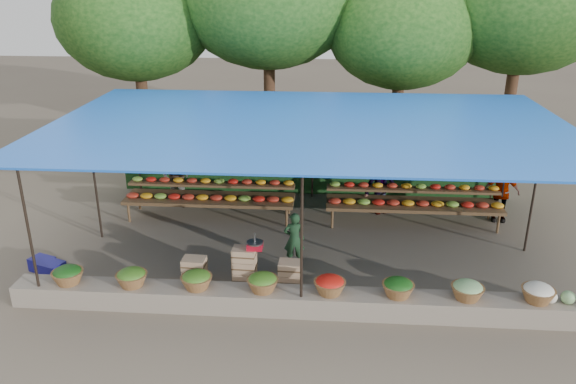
# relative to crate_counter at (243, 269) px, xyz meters

# --- Properties ---
(ground) EXTENTS (60.00, 60.00, 0.00)m
(ground) POSITION_rel_crate_counter_xyz_m (1.20, 1.84, -0.31)
(ground) COLOR brown
(ground) RESTS_ON ground
(stone_curb) EXTENTS (10.60, 0.55, 0.40)m
(stone_curb) POSITION_rel_crate_counter_xyz_m (1.20, -0.91, -0.11)
(stone_curb) COLOR gray
(stone_curb) RESTS_ON ground
(stall_canopy) EXTENTS (10.80, 6.60, 2.82)m
(stall_canopy) POSITION_rel_crate_counter_xyz_m (1.20, 1.91, 2.37)
(stall_canopy) COLOR black
(stall_canopy) RESTS_ON ground
(produce_baskets) EXTENTS (8.98, 0.58, 0.34)m
(produce_baskets) POSITION_rel_crate_counter_xyz_m (1.10, -0.91, 0.25)
(produce_baskets) COLOR brown
(produce_baskets) RESTS_ON stone_curb
(netting_backdrop) EXTENTS (10.60, 0.06, 2.50)m
(netting_backdrop) POSITION_rel_crate_counter_xyz_m (1.20, 4.99, 0.94)
(netting_backdrop) COLOR #1C4217
(netting_backdrop) RESTS_ON ground
(tree_row) EXTENTS (16.51, 5.50, 7.12)m
(tree_row) POSITION_rel_crate_counter_xyz_m (1.70, 7.93, 4.39)
(tree_row) COLOR #352013
(tree_row) RESTS_ON ground
(fruit_table_left) EXTENTS (4.21, 0.95, 0.93)m
(fruit_table_left) POSITION_rel_crate_counter_xyz_m (-1.30, 3.19, 0.30)
(fruit_table_left) COLOR #44301B
(fruit_table_left) RESTS_ON ground
(fruit_table_right) EXTENTS (4.21, 0.95, 0.93)m
(fruit_table_right) POSITION_rel_crate_counter_xyz_m (3.70, 3.19, 0.30)
(fruit_table_right) COLOR #44301B
(fruit_table_right) RESTS_ON ground
(crate_counter) EXTENTS (2.36, 0.36, 0.77)m
(crate_counter) POSITION_rel_crate_counter_xyz_m (0.00, 0.00, 0.00)
(crate_counter) COLOR tan
(crate_counter) RESTS_ON ground
(weighing_scale) EXTENTS (0.32, 0.32, 0.34)m
(weighing_scale) POSITION_rel_crate_counter_xyz_m (0.24, 0.00, 0.54)
(weighing_scale) COLOR red
(weighing_scale) RESTS_ON crate_counter
(vendor_seated) EXTENTS (0.45, 0.32, 1.19)m
(vendor_seated) POSITION_rel_crate_counter_xyz_m (0.95, 0.82, 0.29)
(vendor_seated) COLOR #19381F
(vendor_seated) RESTS_ON ground
(customer_left) EXTENTS (1.02, 0.92, 1.71)m
(customer_left) POSITION_rel_crate_counter_xyz_m (-2.31, 3.82, 0.54)
(customer_left) COLOR slate
(customer_left) RESTS_ON ground
(customer_mid) EXTENTS (1.16, 0.97, 1.56)m
(customer_mid) POSITION_rel_crate_counter_xyz_m (2.98, 3.74, 0.47)
(customer_mid) COLOR slate
(customer_mid) RESTS_ON ground
(customer_right) EXTENTS (0.90, 0.44, 1.49)m
(customer_right) POSITION_rel_crate_counter_xyz_m (5.84, 3.50, 0.44)
(customer_right) COLOR slate
(customer_right) RESTS_ON ground
(blue_crate_front) EXTENTS (0.55, 0.47, 0.28)m
(blue_crate_front) POSITION_rel_crate_counter_xyz_m (-4.22, 0.21, -0.17)
(blue_crate_front) COLOR navy
(blue_crate_front) RESTS_ON ground
(blue_crate_back) EXTENTS (0.61, 0.53, 0.31)m
(blue_crate_back) POSITION_rel_crate_counter_xyz_m (-3.93, 0.00, -0.16)
(blue_crate_back) COLOR navy
(blue_crate_back) RESTS_ON ground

